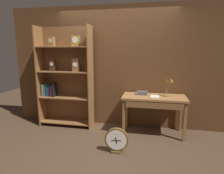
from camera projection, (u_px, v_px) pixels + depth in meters
name	position (u px, v px, depth m)	size (l,w,h in m)	color
ground_plane	(103.00, 152.00, 3.19)	(10.00, 10.00, 0.00)	#4C3826
back_wood_panel	(117.00, 67.00, 4.15)	(4.80, 0.05, 2.60)	brown
bookshelf	(65.00, 78.00, 4.17)	(1.18, 0.36, 2.17)	brown
workbench	(154.00, 101.00, 3.75)	(1.23, 0.58, 0.78)	#9E6B3D
desk_lamp	(168.00, 86.00, 3.71)	(0.20, 0.20, 0.39)	olive
toolbox_small	(142.00, 93.00, 3.87)	(0.21, 0.13, 0.07)	#595960
open_repair_manual	(155.00, 97.00, 3.66)	(0.16, 0.22, 0.03)	silver
round_clock_large	(117.00, 140.00, 3.12)	(0.39, 0.11, 0.43)	brown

